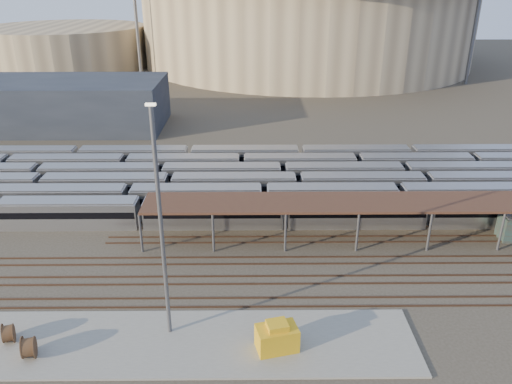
{
  "coord_description": "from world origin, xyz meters",
  "views": [
    {
      "loc": [
        5.19,
        -50.83,
        30.7
      ],
      "look_at": [
        5.74,
        12.0,
        3.07
      ],
      "focal_mm": 35.0,
      "sensor_mm": 36.0,
      "label": 1
    }
  ],
  "objects_px": {
    "yard_light_pole": "(161,228)",
    "cable_reel_east": "(29,347)",
    "cable_reel_west": "(8,333)",
    "yellow_equipment": "(277,338)"
  },
  "relations": [
    {
      "from": "cable_reel_west",
      "to": "yard_light_pole",
      "type": "distance_m",
      "value": 17.45
    },
    {
      "from": "yellow_equipment",
      "to": "yard_light_pole",
      "type": "bearing_deg",
      "value": 152.41
    },
    {
      "from": "cable_reel_west",
      "to": "cable_reel_east",
      "type": "relative_size",
      "value": 0.9
    },
    {
      "from": "cable_reel_west",
      "to": "yellow_equipment",
      "type": "bearing_deg",
      "value": -2.75
    },
    {
      "from": "cable_reel_west",
      "to": "cable_reel_east",
      "type": "height_order",
      "value": "cable_reel_east"
    },
    {
      "from": "cable_reel_east",
      "to": "yellow_equipment",
      "type": "distance_m",
      "value": 21.46
    },
    {
      "from": "cable_reel_east",
      "to": "yard_light_pole",
      "type": "bearing_deg",
      "value": 15.51
    },
    {
      "from": "yard_light_pole",
      "to": "cable_reel_east",
      "type": "bearing_deg",
      "value": -164.49
    },
    {
      "from": "cable_reel_west",
      "to": "cable_reel_east",
      "type": "xyz_separation_m",
      "value": [
        2.65,
        -1.98,
        0.09
      ]
    },
    {
      "from": "yard_light_pole",
      "to": "cable_reel_west",
      "type": "bearing_deg",
      "value": -174.99
    }
  ]
}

